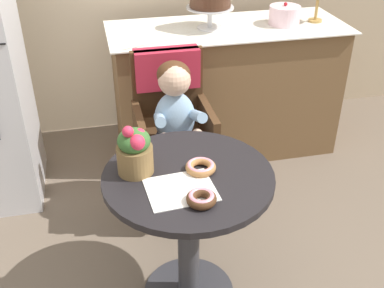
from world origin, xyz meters
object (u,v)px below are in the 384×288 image
cafe_table (188,214)px  wicker_chair (171,109)px  seated_child (176,116)px  donut_front (201,167)px  round_layer_cake (284,15)px  flower_vase (134,150)px  donut_mid (201,198)px

cafe_table → wicker_chair: wicker_chair is taller
seated_child → donut_front: size_ratio=5.65×
seated_child → round_layer_cake: size_ratio=3.60×
cafe_table → round_layer_cake: (0.92, 1.28, 0.45)m
wicker_chair → seated_child: size_ratio=1.31×
cafe_table → seated_child: seated_child is taller
cafe_table → seated_child: (0.06, 0.59, 0.17)m
cafe_table → flower_vase: 0.39m
seated_child → donut_front: seated_child is taller
flower_vase → seated_child: bearing=62.6°
wicker_chair → flower_vase: size_ratio=4.13×
cafe_table → wicker_chair: 0.76m
flower_vase → wicker_chair: bearing=68.2°
seated_child → donut_front: 0.58m
donut_front → wicker_chair: bearing=89.4°
flower_vase → round_layer_cake: (1.13, 1.21, 0.13)m
wicker_chair → round_layer_cake: bearing=33.2°
flower_vase → round_layer_cake: size_ratio=1.15×
wicker_chair → flower_vase: wicker_chair is taller
donut_front → flower_vase: flower_vase is taller
donut_mid → flower_vase: flower_vase is taller
wicker_chair → cafe_table: bearing=-93.3°
seated_child → cafe_table: bearing=-96.2°
flower_vase → donut_front: bearing=-11.5°
cafe_table → round_layer_cake: 1.64m
donut_front → cafe_table: bearing=-166.3°
donut_mid → cafe_table: bearing=92.5°
donut_front → donut_mid: 0.21m
cafe_table → flower_vase: size_ratio=3.12×
donut_front → donut_mid: size_ratio=1.09×
donut_mid → flower_vase: size_ratio=0.51×
round_layer_cake → wicker_chair: bearing=-148.4°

